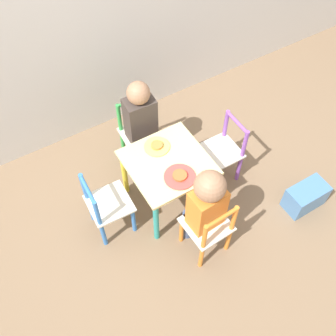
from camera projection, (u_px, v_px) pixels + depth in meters
name	position (u px, v px, depth m)	size (l,w,h in m)	color
ground_plane	(168.00, 199.00, 2.80)	(6.00, 6.00, 0.00)	#7F664C
kids_table	(168.00, 169.00, 2.51)	(0.50, 0.50, 0.44)	beige
chair_orange	(209.00, 228.00, 2.38)	(0.27, 0.27, 0.52)	silver
chair_green	(139.00, 134.00, 2.83)	(0.27, 0.27, 0.52)	silver
chair_blue	(106.00, 206.00, 2.47)	(0.27, 0.27, 0.52)	silver
chair_purple	(223.00, 152.00, 2.73)	(0.26, 0.26, 0.52)	silver
child_front	(205.00, 204.00, 2.24)	(0.21, 0.23, 0.75)	#4C608E
child_back	(142.00, 121.00, 2.64)	(0.21, 0.21, 0.76)	#4C608E
plate_front	(180.00, 176.00, 2.37)	(0.19, 0.19, 0.03)	#E54C47
plate_back	(157.00, 146.00, 2.51)	(0.17, 0.17, 0.03)	#EADB66
storage_bin	(306.00, 197.00, 2.70)	(0.28, 0.16, 0.19)	#4C7FB7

